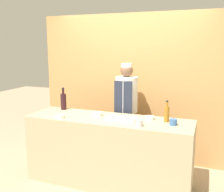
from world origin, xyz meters
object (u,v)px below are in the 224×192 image
Objects in this scene: sauce_bowl_yellow at (60,116)px; chef_center at (126,112)px; cup_blue at (173,122)px; cup_steel at (139,123)px; cutting_board at (121,119)px; sauce_bowl_orange at (150,118)px; bottle_amber at (167,113)px; sauce_bowl_brown at (97,114)px; bottle_wine at (63,101)px.

chef_center reaches higher than sauce_bowl_yellow.
cup_blue is 1.05× the size of cup_steel.
cup_blue is (0.68, -0.02, 0.03)m from cutting_board.
sauce_bowl_orange is 0.41× the size of bottle_amber.
sauce_bowl_orange is 0.30× the size of cutting_board.
cutting_board is at bearing 178.10° from cup_blue.
cutting_board is at bearing -7.08° from sauce_bowl_brown.
cup_steel is 0.87m from chef_center.
bottle_amber is at bearing 9.94° from cutting_board.
bottle_wine is 1.22× the size of bottle_amber.
sauce_bowl_brown is at bearing -174.32° from sauce_bowl_orange.
chef_center reaches higher than sauce_bowl_orange.
sauce_bowl_yellow reaches higher than cutting_board.
cup_steel is at bearing -131.63° from bottle_amber.
chef_center is (-0.11, 0.55, -0.06)m from cutting_board.
sauce_bowl_yellow is 1.41× the size of cup_steel.
chef_center is at bearing 117.95° from cup_steel.
bottle_amber is at bearing 48.37° from cup_steel.
sauce_bowl_brown is 0.49× the size of bottle_amber.
cutting_board is at bearing 144.64° from cup_steel.
bottle_wine reaches higher than sauce_bowl_yellow.
sauce_bowl_orange is at bearing 18.27° from cutting_board.
chef_center is at bearing 63.13° from sauce_bowl_brown.
bottle_wine is (-1.00, 0.22, 0.12)m from cutting_board.
sauce_bowl_orange is at bearing -4.20° from bottle_wine.
chef_center is at bearing 143.71° from cup_blue.
bottle_wine is 0.97m from chef_center.
sauce_bowl_brown is 0.08× the size of chef_center.
sauce_bowl_brown is at bearing -176.66° from bottle_amber.
sauce_bowl_orange is at bearing 156.46° from cup_blue.
sauce_bowl_orange is at bearing 79.84° from cup_steel.
bottle_amber is at bearing 130.01° from cup_blue.
sauce_bowl_yellow is 1.20m from sauce_bowl_orange.
sauce_bowl_yellow is at bearing -166.36° from bottle_amber.
bottle_amber reaches higher than sauce_bowl_orange.
sauce_bowl_brown is 1.56× the size of cup_steel.
chef_center is at bearing 48.85° from sauce_bowl_yellow.
cutting_board is at bearing 16.24° from sauce_bowl_yellow.
bottle_amber is at bearing 3.34° from sauce_bowl_brown.
bottle_wine is 0.21× the size of chef_center.
bottle_wine is 1.58m from bottle_amber.
cup_steel is at bearing 1.12° from sauce_bowl_yellow.
sauce_bowl_brown is 0.71m from cup_steel.
sauce_bowl_brown is at bearing 176.27° from cup_blue.
sauce_bowl_orange is 0.35m from cup_blue.
bottle_wine is at bearing 164.93° from sauce_bowl_brown.
chef_center is (-0.78, 0.58, -0.08)m from cup_blue.
cup_steel is at bearing -35.36° from cutting_board.
cup_steel is (1.09, 0.02, 0.02)m from sauce_bowl_yellow.
sauce_bowl_orange is 1.25× the size of cup_blue.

